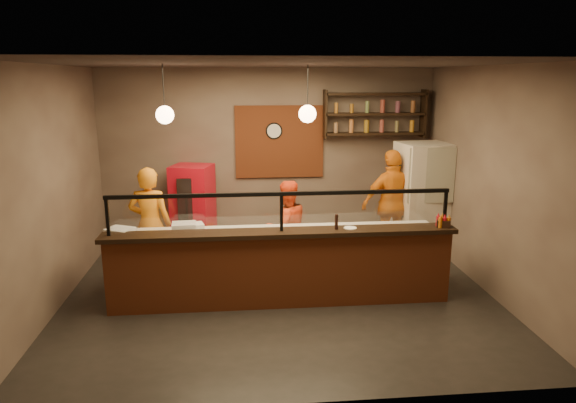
{
  "coord_description": "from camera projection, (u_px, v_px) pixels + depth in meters",
  "views": [
    {
      "loc": [
        -0.54,
        -6.77,
        3.02
      ],
      "look_at": [
        0.14,
        0.3,
        1.31
      ],
      "focal_mm": 32.0,
      "sensor_mm": 36.0,
      "label": 1
    }
  ],
  "objects": [
    {
      "name": "fridge",
      "position": [
        422.0,
        199.0,
        8.88
      ],
      "size": [
        0.9,
        0.86,
        1.96
      ],
      "primitive_type": "cube",
      "rotation": [
        0.0,
        0.0,
        0.12
      ],
      "color": "beige",
      "rests_on": "floor"
    },
    {
      "name": "ceiling",
      "position": [
        279.0,
        64.0,
        6.56
      ],
      "size": [
        6.0,
        6.0,
        0.0
      ],
      "primitive_type": "plane",
      "rotation": [
        3.14,
        0.0,
        0.0
      ],
      "color": "#392F2C",
      "rests_on": "wall_back"
    },
    {
      "name": "wall_clock",
      "position": [
        274.0,
        131.0,
        9.21
      ],
      "size": [
        0.3,
        0.04,
        0.3
      ],
      "primitive_type": "cylinder",
      "rotation": [
        1.57,
        0.0,
        0.0
      ],
      "color": "black",
      "rests_on": "wall_back"
    },
    {
      "name": "pepper_mill",
      "position": [
        336.0,
        222.0,
        6.82
      ],
      "size": [
        0.05,
        0.05,
        0.2
      ],
      "primitive_type": "cylinder",
      "rotation": [
        0.0,
        0.0,
        -0.07
      ],
      "color": "black",
      "rests_on": "counter_ledge"
    },
    {
      "name": "floor",
      "position": [
        280.0,
        296.0,
        7.31
      ],
      "size": [
        6.0,
        6.0,
        0.0
      ],
      "primitive_type": "plane",
      "color": "black",
      "rests_on": "ground"
    },
    {
      "name": "rolling_pin",
      "position": [
        201.0,
        232.0,
        7.19
      ],
      "size": [
        0.32,
        0.12,
        0.05
      ],
      "primitive_type": "cylinder",
      "rotation": [
        0.0,
        1.57,
        0.23
      ],
      "color": "yellow",
      "rests_on": "worktop"
    },
    {
      "name": "pizza_dough",
      "position": [
        306.0,
        231.0,
        7.28
      ],
      "size": [
        0.64,
        0.64,
        0.01
      ],
      "primitive_type": "cylinder",
      "rotation": [
        0.0,
        0.0,
        0.19
      ],
      "color": "beige",
      "rests_on": "worktop"
    },
    {
      "name": "pendant_right",
      "position": [
        307.0,
        114.0,
        6.94
      ],
      "size": [
        0.24,
        0.24,
        0.77
      ],
      "color": "black",
      "rests_on": "ceiling"
    },
    {
      "name": "cook_right",
      "position": [
        392.0,
        204.0,
        8.75
      ],
      "size": [
        1.15,
        0.62,
        1.86
      ],
      "primitive_type": "imported",
      "rotation": [
        0.0,
        0.0,
        3.3
      ],
      "color": "orange",
      "rests_on": "floor"
    },
    {
      "name": "red_cooler",
      "position": [
        193.0,
        208.0,
        9.08
      ],
      "size": [
        0.8,
        0.76,
        1.55
      ],
      "primitive_type": "cube",
      "rotation": [
        0.0,
        0.0,
        -0.27
      ],
      "color": "red",
      "rests_on": "floor"
    },
    {
      "name": "wall_left",
      "position": [
        49.0,
        191.0,
        6.66
      ],
      "size": [
        0.0,
        5.0,
        5.0
      ],
      "primitive_type": "plane",
      "rotation": [
        1.57,
        0.0,
        1.57
      ],
      "color": "#756355",
      "rests_on": "floor"
    },
    {
      "name": "counter_ledge",
      "position": [
        282.0,
        233.0,
        6.78
      ],
      "size": [
        4.7,
        0.37,
        0.06
      ],
      "primitive_type": "cube",
      "color": "black",
      "rests_on": "service_counter"
    },
    {
      "name": "small_plate",
      "position": [
        350.0,
        228.0,
        6.88
      ],
      "size": [
        0.21,
        0.21,
        0.01
      ],
      "primitive_type": "cylinder",
      "rotation": [
        0.0,
        0.0,
        -0.23
      ],
      "color": "silver",
      "rests_on": "counter_ledge"
    },
    {
      "name": "prep_tub_b",
      "position": [
        184.0,
        229.0,
        7.15
      ],
      "size": [
        0.35,
        0.29,
        0.16
      ],
      "primitive_type": "cube",
      "rotation": [
        0.0,
        0.0,
        0.08
      ],
      "color": "silver",
      "rests_on": "worktop"
    },
    {
      "name": "wall_shelving",
      "position": [
        375.0,
        114.0,
        9.17
      ],
      "size": [
        1.84,
        0.28,
        0.85
      ],
      "color": "black",
      "rests_on": "wall_back"
    },
    {
      "name": "wall_back",
      "position": [
        269.0,
        158.0,
        9.36
      ],
      "size": [
        6.0,
        0.0,
        6.0
      ],
      "primitive_type": "plane",
      "rotation": [
        1.57,
        0.0,
        0.0
      ],
      "color": "#756355",
      "rests_on": "floor"
    },
    {
      "name": "prep_tub_c",
      "position": [
        120.0,
        234.0,
        6.88
      ],
      "size": [
        0.42,
        0.38,
        0.17
      ],
      "primitive_type": "cube",
      "rotation": [
        0.0,
        0.0,
        -0.43
      ],
      "color": "white",
      "rests_on": "worktop"
    },
    {
      "name": "sneeze_guard",
      "position": [
        281.0,
        208.0,
        6.7
      ],
      "size": [
        4.5,
        0.05,
        0.52
      ],
      "color": "white",
      "rests_on": "counter_ledge"
    },
    {
      "name": "cook_mid",
      "position": [
        287.0,
        228.0,
        8.0
      ],
      "size": [
        0.89,
        0.81,
        1.5
      ],
      "primitive_type": "imported",
      "rotation": [
        0.0,
        0.0,
        3.55
      ],
      "color": "red",
      "rests_on": "floor"
    },
    {
      "name": "prep_tub_a",
      "position": [
        193.0,
        228.0,
        7.19
      ],
      "size": [
        0.33,
        0.29,
        0.14
      ],
      "primitive_type": "cube",
      "rotation": [
        0.0,
        0.0,
        0.26
      ],
      "color": "white",
      "rests_on": "worktop"
    },
    {
      "name": "cook_left",
      "position": [
        150.0,
        224.0,
        7.75
      ],
      "size": [
        0.68,
        0.49,
        1.75
      ],
      "primitive_type": "imported",
      "rotation": [
        0.0,
        0.0,
        3.03
      ],
      "color": "orange",
      "rests_on": "floor"
    },
    {
      "name": "worktop",
      "position": [
        279.0,
        233.0,
        7.3
      ],
      "size": [
        4.6,
        0.75,
        0.05
      ],
      "primitive_type": "cube",
      "color": "white",
      "rests_on": "worktop_cabinet"
    },
    {
      "name": "pendant_left",
      "position": [
        165.0,
        115.0,
        6.77
      ],
      "size": [
        0.24,
        0.24,
        0.77
      ],
      "color": "black",
      "rests_on": "ceiling"
    },
    {
      "name": "brick_patch",
      "position": [
        280.0,
        142.0,
        9.28
      ],
      "size": [
        1.6,
        0.04,
        1.3
      ],
      "primitive_type": "cube",
      "color": "#944220",
      "rests_on": "wall_back"
    },
    {
      "name": "condiment_caddy",
      "position": [
        443.0,
        223.0,
        6.95
      ],
      "size": [
        0.21,
        0.18,
        0.1
      ],
      "primitive_type": "cube",
      "rotation": [
        0.0,
        0.0,
        -0.3
      ],
      "color": "black",
      "rests_on": "counter_ledge"
    },
    {
      "name": "wall_front",
      "position": [
        302.0,
        244.0,
        4.52
      ],
      "size": [
        6.0,
        0.0,
        6.0
      ],
      "primitive_type": "plane",
      "rotation": [
        -1.57,
        0.0,
        0.0
      ],
      "color": "#756355",
      "rests_on": "floor"
    },
    {
      "name": "service_counter",
      "position": [
        282.0,
        271.0,
        6.9
      ],
      "size": [
        4.6,
        0.25,
        1.0
      ],
      "primitive_type": "cube",
      "color": "#944220",
      "rests_on": "floor"
    },
    {
      "name": "wall_right",
      "position": [
        492.0,
        182.0,
        7.22
      ],
      "size": [
        0.0,
        5.0,
        5.0
      ],
      "primitive_type": "plane",
      "rotation": [
        1.57,
        0.0,
        -1.57
      ],
      "color": "#756355",
      "rests_on": "floor"
    },
    {
      "name": "worktop_cabinet",
      "position": [
        279.0,
        263.0,
        7.41
      ],
      "size": [
        4.6,
        0.75,
        0.85
      ],
      "primitive_type": "cube",
      "color": "gray",
      "rests_on": "floor"
    }
  ]
}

